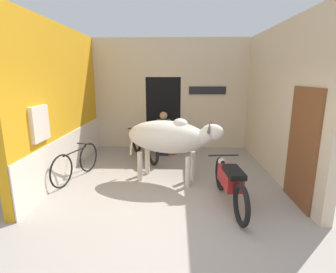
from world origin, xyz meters
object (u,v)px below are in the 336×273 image
(bicycle, at_px, (76,163))
(shopkeeper_seated, at_px, (164,132))
(cow, at_px, (170,137))
(motorcycle_near, at_px, (230,181))
(plastic_stool, at_px, (173,147))
(motorcycle_far, at_px, (144,142))

(bicycle, height_order, shopkeeper_seated, shopkeeper_seated)
(bicycle, relative_size, shopkeeper_seated, 1.32)
(cow, bearing_deg, shopkeeper_seated, 96.58)
(cow, relative_size, motorcycle_near, 1.09)
(bicycle, height_order, plastic_stool, bicycle)
(motorcycle_far, xyz_separation_m, bicycle, (-1.32, -1.51, -0.09))
(shopkeeper_seated, bearing_deg, plastic_stool, 1.56)
(motorcycle_near, bearing_deg, shopkeeper_seated, 113.22)
(motorcycle_far, height_order, plastic_stool, motorcycle_far)
(shopkeeper_seated, bearing_deg, bicycle, -133.83)
(motorcycle_near, xyz_separation_m, plastic_stool, (-1.03, 3.04, -0.23))
(motorcycle_far, height_order, bicycle, motorcycle_far)
(cow, relative_size, shopkeeper_seated, 1.73)
(motorcycle_near, distance_m, shopkeeper_seated, 3.31)
(bicycle, bearing_deg, shopkeeper_seated, 46.17)
(plastic_stool, bearing_deg, shopkeeper_seated, -178.44)
(cow, distance_m, shopkeeper_seated, 2.00)
(shopkeeper_seated, bearing_deg, motorcycle_near, -66.78)
(bicycle, bearing_deg, motorcycle_near, -19.53)
(cow, bearing_deg, motorcycle_far, 115.73)
(motorcycle_near, bearing_deg, cow, 135.10)
(motorcycle_far, relative_size, bicycle, 1.08)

